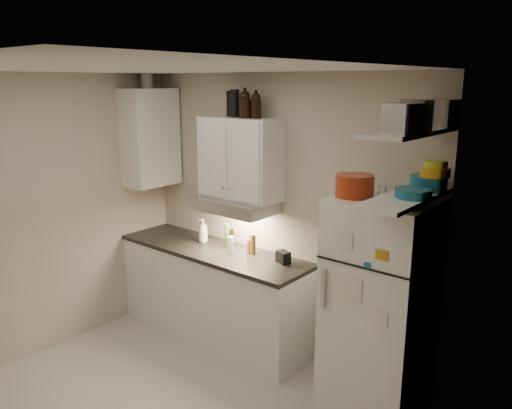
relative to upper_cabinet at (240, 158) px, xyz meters
The scene contains 35 objects.
ceiling 1.58m from the upper_cabinet, 77.33° to the right, with size 3.20×3.00×0.02m, color white.
back_wall 0.63m from the upper_cabinet, 30.26° to the left, with size 3.20×0.02×2.60m, color #BDB1A1.
left_wall 1.94m from the upper_cabinet, 134.46° to the right, with size 0.02×3.00×2.60m, color #BDB1A1.
right_wall 2.39m from the upper_cabinet, 34.95° to the right, with size 0.02×3.00×2.60m, color #BDB1A1.
base_cabinet 1.41m from the upper_cabinet, 151.63° to the right, with size 2.10×0.60×0.88m, color white.
countertop 0.97m from the upper_cabinet, 151.63° to the right, with size 2.10×0.62×0.04m, color black.
upper_cabinet is the anchor object (origin of this frame).
side_cabinet 1.15m from the upper_cabinet, behind, with size 0.33×0.55×1.00m, color white.
range_hood 0.44m from the upper_cabinet, 90.00° to the right, with size 0.76×0.46×0.12m, color silver.
fridge 1.84m from the upper_cabinet, ahead, with size 0.70×0.68×1.70m, color white.
shelf_hi 1.82m from the upper_cabinet, 10.05° to the right, with size 0.30×0.95×0.03m, color white.
shelf_lo 1.78m from the upper_cabinet, 10.05° to the right, with size 0.30×0.95×0.03m, color white.
knife_strip 1.13m from the upper_cabinet, ahead, with size 0.42×0.02×0.03m, color black.
dutch_oven 1.36m from the upper_cabinet, 11.09° to the right, with size 0.28×0.28×0.16m, color #9B2D12.
book_stack 1.79m from the upper_cabinet, ahead, with size 0.18×0.22×0.07m, color #B67F16.
spice_jar 1.54m from the upper_cabinet, ahead, with size 0.06×0.06×0.10m, color silver.
stock_pot 1.87m from the upper_cabinet, ahead, with size 0.26×0.26×0.19m, color silver.
tin_a 1.94m from the upper_cabinet, 13.31° to the right, with size 0.20×0.18×0.20m, color #AAAAAD.
tin_b 1.99m from the upper_cabinet, 19.10° to the right, with size 0.18×0.18×0.18m, color #AAAAAD.
bowl_teal 1.79m from the upper_cabinet, ahead, with size 0.25×0.25×0.10m, color #165F7A.
bowl_orange 1.84m from the upper_cabinet, ahead, with size 0.20×0.20×0.06m, color orange.
bowl_yellow 1.84m from the upper_cabinet, ahead, with size 0.16×0.16×0.05m, color gold.
plates 1.84m from the upper_cabinet, 10.38° to the right, with size 0.24×0.24×0.06m, color #165F7A.
growler_a 0.51m from the upper_cabinet, 26.00° to the right, with size 0.10×0.10×0.25m, color black, non-canonical shape.
growler_b 0.53m from the upper_cabinet, ahead, with size 0.10×0.10×0.23m, color black, non-canonical shape.
thermos_a 0.50m from the upper_cabinet, behind, with size 0.09×0.09×0.25m, color black.
thermos_b 0.51m from the upper_cabinet, 165.71° to the left, with size 0.08×0.08×0.23m, color black.
side_jar 1.39m from the upper_cabinet, behind, with size 0.12×0.12×0.16m, color silver.
soap_bottle 0.90m from the upper_cabinet, behind, with size 0.11×0.11×0.28m, color white.
pepper_mill 0.82m from the upper_cabinet, ahead, with size 0.06×0.06×0.19m, color brown.
oil_bottle 0.80m from the upper_cabinet, behind, with size 0.05×0.05×0.24m, color #3C681A.
vinegar_bottle 0.81m from the upper_cabinet, 160.59° to the right, with size 0.04×0.04×0.21m, color black.
clear_bottle 0.83m from the upper_cabinet, 94.05° to the right, with size 0.06×0.06×0.17m, color silver.
red_jar 0.85m from the upper_cabinet, ahead, with size 0.07×0.07×0.14m, color #9B2D12.
caddy 1.00m from the upper_cabinet, ahead, with size 0.13×0.09×0.11m, color black.
Camera 1 is at (2.75, -2.12, 2.52)m, focal length 35.00 mm.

